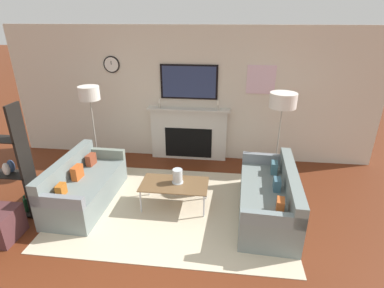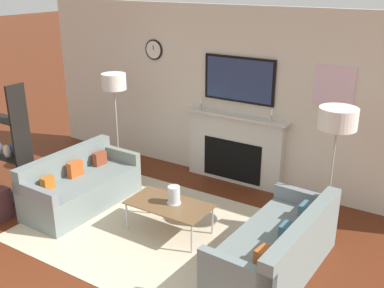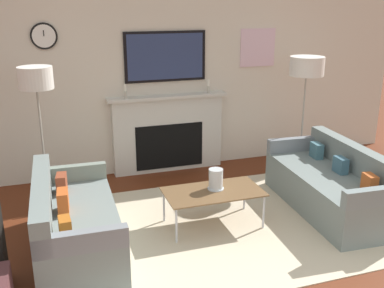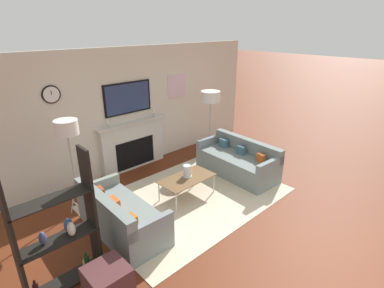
{
  "view_description": "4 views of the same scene",
  "coord_description": "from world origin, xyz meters",
  "views": [
    {
      "loc": [
        0.77,
        -0.82,
        2.84
      ],
      "look_at": [
        0.24,
        3.6,
        0.93
      ],
      "focal_mm": 28.0,
      "sensor_mm": 36.0,
      "label": 1
    },
    {
      "loc": [
        2.9,
        -0.87,
        3.1
      ],
      "look_at": [
        0.01,
        3.74,
        1.04
      ],
      "focal_mm": 42.0,
      "sensor_mm": 36.0,
      "label": 2
    },
    {
      "loc": [
        -1.62,
        -0.95,
        2.38
      ],
      "look_at": [
        -0.17,
        3.41,
        0.9
      ],
      "focal_mm": 42.0,
      "sensor_mm": 36.0,
      "label": 3
    },
    {
      "loc": [
        -3.39,
        -0.5,
        3.11
      ],
      "look_at": [
        0.23,
        3.3,
        1.01
      ],
      "focal_mm": 28.0,
      "sensor_mm": 36.0,
      "label": 4
    }
  ],
  "objects": [
    {
      "name": "coffee_table",
      "position": [
        0.01,
        3.21,
        0.38
      ],
      "size": [
        1.06,
        0.57,
        0.41
      ],
      "color": "brown",
      "rests_on": "ground_plane"
    },
    {
      "name": "couch_right",
      "position": [
        1.48,
        3.14,
        0.29
      ],
      "size": [
        0.9,
        1.86,
        0.76
      ],
      "color": "slate",
      "rests_on": "ground_plane"
    },
    {
      "name": "fireplace_wall",
      "position": [
        0.0,
        5.11,
        1.22
      ],
      "size": [
        7.49,
        0.28,
        2.7
      ],
      "color": "beige",
      "rests_on": "ground_plane"
    },
    {
      "name": "couch_left",
      "position": [
        -1.48,
        3.15,
        0.28
      ],
      "size": [
        0.8,
        1.68,
        0.76
      ],
      "color": "slate",
      "rests_on": "ground_plane"
    },
    {
      "name": "hurricane_candle",
      "position": [
        0.05,
        3.25,
        0.51
      ],
      "size": [
        0.18,
        0.18,
        0.23
      ],
      "color": "silver",
      "rests_on": "coffee_table"
    },
    {
      "name": "floor_lamp_right",
      "position": [
        1.7,
        4.23,
        1.52
      ],
      "size": [
        0.45,
        0.45,
        1.68
      ],
      "color": "#9E998E",
      "rests_on": "ground_plane"
    },
    {
      "name": "area_rug",
      "position": [
        0.0,
        3.14,
        0.01
      ],
      "size": [
        3.58,
        2.49,
        0.01
      ],
      "color": "beige",
      "rests_on": "ground_plane"
    },
    {
      "name": "floor_lamp_left",
      "position": [
        -1.7,
        4.23,
        1.54
      ],
      "size": [
        0.38,
        0.38,
        1.7
      ],
      "color": "#9E998E",
      "rests_on": "ground_plane"
    }
  ]
}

